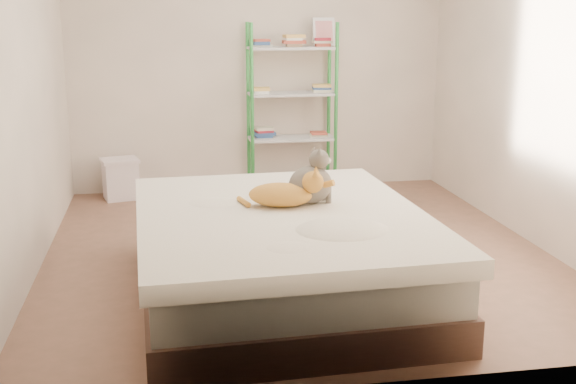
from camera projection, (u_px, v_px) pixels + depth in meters
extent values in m
cube|color=#8F634C|center=(296.00, 250.00, 5.61)|extent=(3.80, 4.20, 0.01)
cube|color=white|center=(259.00, 62.00, 7.30)|extent=(3.80, 0.01, 2.60)
cube|color=white|center=(380.00, 126.00, 3.29)|extent=(3.80, 0.01, 2.60)
cube|color=white|center=(26.00, 87.00, 4.98)|extent=(0.01, 4.20, 2.60)
cube|color=white|center=(536.00, 78.00, 5.61)|extent=(0.01, 4.20, 2.60)
cube|color=brown|center=(281.00, 280.00, 4.69)|extent=(1.84, 2.26, 0.22)
cube|color=beige|center=(281.00, 246.00, 4.63)|extent=(1.78, 2.19, 0.24)
cube|color=white|center=(281.00, 220.00, 4.59)|extent=(1.87, 2.31, 0.11)
cylinder|color=green|center=(252.00, 112.00, 7.03)|extent=(0.04, 0.04, 1.70)
cylinder|color=green|center=(248.00, 108.00, 7.33)|extent=(0.04, 0.04, 1.70)
cylinder|color=green|center=(336.00, 110.00, 7.16)|extent=(0.04, 0.04, 1.70)
cylinder|color=green|center=(329.00, 106.00, 7.47)|extent=(0.04, 0.04, 1.70)
cube|color=silver|center=(292.00, 181.00, 7.43)|extent=(0.86, 0.34, 0.02)
cube|color=silver|center=(292.00, 138.00, 7.32)|extent=(0.86, 0.34, 0.02)
cube|color=silver|center=(292.00, 94.00, 7.21)|extent=(0.86, 0.34, 0.02)
cube|color=silver|center=(292.00, 48.00, 7.10)|extent=(0.86, 0.34, 0.02)
cube|color=#A6202F|center=(292.00, 176.00, 7.42)|extent=(0.20, 0.16, 0.09)
cube|color=#A6202F|center=(262.00, 133.00, 7.26)|extent=(0.20, 0.16, 0.09)
cube|color=#A6202F|center=(321.00, 132.00, 7.36)|extent=(0.20, 0.16, 0.09)
cube|color=#A6202F|center=(262.00, 89.00, 7.15)|extent=(0.20, 0.16, 0.09)
cube|color=#A6202F|center=(321.00, 87.00, 7.25)|extent=(0.20, 0.16, 0.09)
cube|color=#A6202F|center=(262.00, 42.00, 7.04)|extent=(0.20, 0.16, 0.09)
cube|color=#A6202F|center=(292.00, 42.00, 7.09)|extent=(0.20, 0.16, 0.09)
cube|color=#A6202F|center=(322.00, 42.00, 7.14)|extent=(0.20, 0.16, 0.09)
cube|color=white|center=(324.00, 32.00, 7.17)|extent=(0.22, 0.09, 0.28)
cube|color=red|center=(324.00, 32.00, 7.15)|extent=(0.17, 0.06, 0.21)
cube|color=tan|center=(333.00, 199.00, 6.53)|extent=(0.49, 0.41, 0.31)
cube|color=#5C227C|center=(335.00, 205.00, 6.35)|extent=(0.27, 0.05, 0.07)
cube|color=tan|center=(338.00, 186.00, 6.32)|extent=(0.46, 0.20, 0.10)
cube|color=white|center=(121.00, 180.00, 7.10)|extent=(0.37, 0.34, 0.37)
cube|color=white|center=(120.00, 160.00, 7.05)|extent=(0.41, 0.38, 0.03)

